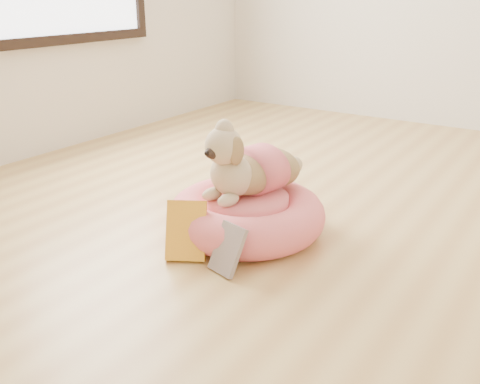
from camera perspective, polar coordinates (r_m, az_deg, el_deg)
The scene contains 5 objects.
floor at distance 2.22m, azimuth 9.58°, elevation -5.07°, with size 4.50×4.50×0.00m, color tan.
pet_bed at distance 2.22m, azimuth 0.72°, elevation -2.43°, with size 0.65×0.65×0.17m.
dog at distance 2.16m, azimuth 0.86°, elevation 4.07°, with size 0.32×0.46×0.34m, color brown, non-canonical shape.
book_yellow at distance 2.03m, azimuth -5.76°, elevation -4.13°, with size 0.15×0.03×0.23m, color yellow.
book_white at distance 1.92m, azimuth -1.32°, elevation -6.13°, with size 0.12×0.02×0.18m, color white.
Camera 1 is at (0.79, -1.84, 0.96)m, focal length 40.00 mm.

